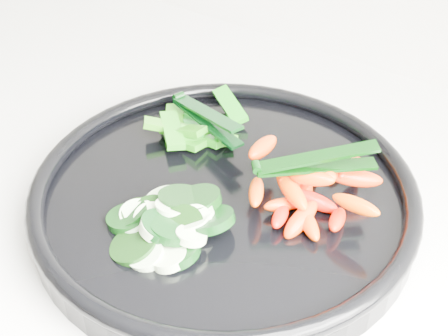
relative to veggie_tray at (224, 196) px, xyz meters
The scene contains 6 objects.
veggie_tray is the anchor object (origin of this frame).
cucumber_pile 0.07m from the veggie_tray, 100.02° to the right, with size 0.12×0.12×0.04m.
carrot_pile 0.09m from the veggie_tray, 27.52° to the left, with size 0.14×0.16×0.06m.
pepper_pile 0.10m from the veggie_tray, 141.89° to the left, with size 0.11×0.13×0.04m.
tong_carrot 0.10m from the veggie_tray, 23.87° to the left, with size 0.09×0.09×0.02m.
tong_pepper 0.10m from the veggie_tray, 137.38° to the left, with size 0.11×0.05×0.02m.
Camera 1 is at (0.96, 1.27, 1.35)m, focal length 50.00 mm.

